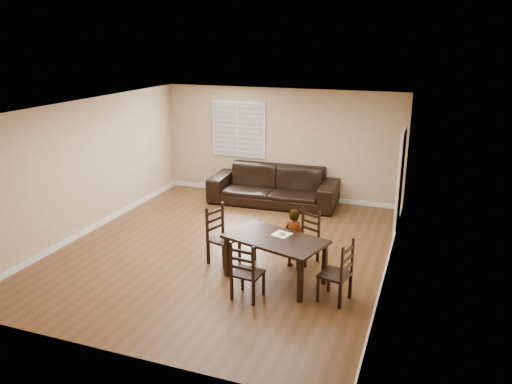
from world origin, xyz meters
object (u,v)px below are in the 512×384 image
chair_right (342,275)px  child (294,239)px  chair_near (308,237)px  dining_table (275,243)px  sofa (273,186)px  donut (283,233)px  chair_far (244,275)px  chair_left (218,236)px

chair_right → child: size_ratio=0.91×
chair_near → chair_right: chair_right is taller
dining_table → sofa: size_ratio=0.59×
child → donut: bearing=96.9°
chair_far → chair_right: chair_right is taller
chair_near → donut: 0.90m
chair_left → sofa: (-0.09, 3.42, -0.03)m
chair_right → chair_left: bearing=-93.5°
chair_near → child: 0.45m
child → donut: (-0.10, -0.39, 0.23)m
child → chair_near: bearing=-88.0°
chair_far → sofa: size_ratio=0.32×
chair_near → chair_far: (-0.53, -1.78, 0.00)m
chair_near → donut: (-0.24, -0.80, 0.34)m
chair_left → donut: size_ratio=10.62×
child → chair_far: bearing=94.9°
chair_far → donut: bearing=-99.9°
chair_left → child: 1.36m
chair_left → chair_right: (2.35, -0.70, -0.03)m
chair_near → chair_far: 1.86m
dining_table → chair_right: 1.24m
chair_far → donut: chair_far is taller
dining_table → chair_right: (1.17, -0.34, -0.21)m
chair_near → chair_left: (-1.48, -0.61, 0.04)m
dining_table → child: size_ratio=1.66×
chair_near → chair_far: size_ratio=0.99×
chair_left → donut: chair_left is taller
chair_right → sofa: chair_right is taller
child → chair_right: bearing=158.9°
chair_far → sofa: chair_far is taller
dining_table → chair_right: size_ratio=1.81×
chair_far → chair_right: bearing=-154.5°
chair_left → chair_right: bearing=-89.1°
chair_far → chair_left: bearing=-44.1°
chair_near → sofa: 3.22m
chair_near → donut: size_ratio=9.63×
dining_table → donut: (0.07, 0.17, 0.11)m
dining_table → chair_far: 0.88m
chair_near → chair_right: size_ratio=0.96×
chair_near → dining_table: bearing=-83.0°
chair_near → chair_far: bearing=-82.0°
chair_far → sofa: 4.71m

